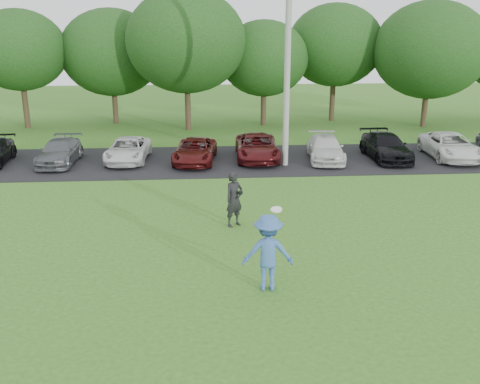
% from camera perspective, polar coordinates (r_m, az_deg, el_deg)
% --- Properties ---
extents(ground, '(100.00, 100.00, 0.00)m').
position_cam_1_polar(ground, '(14.12, 1.05, -9.25)').
color(ground, '#2D631C').
rests_on(ground, ground).
extents(parking_lot, '(32.00, 6.50, 0.03)m').
position_cam_1_polar(parking_lot, '(26.37, -1.51, 3.40)').
color(parking_lot, black).
rests_on(parking_lot, ground).
extents(utility_pole, '(0.28, 0.28, 10.06)m').
position_cam_1_polar(utility_pole, '(24.81, 5.10, 14.20)').
color(utility_pole, '#989893').
rests_on(utility_pole, ground).
extents(frisbee_player, '(1.32, 0.82, 2.23)m').
position_cam_1_polar(frisbee_player, '(13.23, 3.01, -6.46)').
color(frisbee_player, '#3C65AA').
rests_on(frisbee_player, ground).
extents(camera_bystander, '(0.80, 0.75, 1.84)m').
position_cam_1_polar(camera_bystander, '(17.43, -0.62, -0.76)').
color(camera_bystander, black).
rests_on(camera_bystander, ground).
extents(parked_cars, '(30.55, 4.99, 1.24)m').
position_cam_1_polar(parked_cars, '(26.21, 1.94, 4.67)').
color(parked_cars, silver).
rests_on(parked_cars, parking_lot).
extents(tree_row, '(42.39, 9.85, 8.64)m').
position_cam_1_polar(tree_row, '(35.48, 0.17, 14.92)').
color(tree_row, '#38281C').
rests_on(tree_row, ground).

